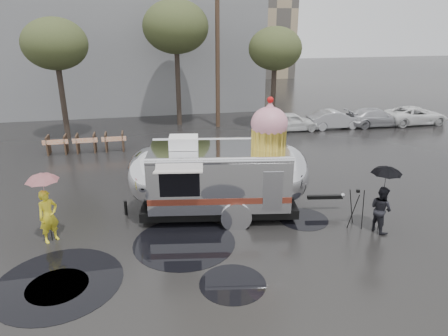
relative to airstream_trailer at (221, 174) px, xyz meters
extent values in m
plane|color=black|center=(-0.27, -1.32, -1.56)|extent=(120.00, 120.00, 0.00)
cylinder|color=black|center=(-5.24, -3.44, -1.56)|extent=(1.65, 1.65, 0.01)
cylinder|color=black|center=(1.75, 0.73, -1.56)|extent=(1.48, 1.48, 0.01)
cylinder|color=black|center=(-5.23, -3.29, -1.56)|extent=(3.49, 3.49, 0.01)
cylinder|color=black|center=(2.83, -1.10, -1.56)|extent=(1.78, 1.78, 0.01)
cylinder|color=black|center=(-1.60, -1.87, -1.56)|extent=(3.32, 3.32, 0.01)
cylinder|color=black|center=(-0.53, -4.29, -1.56)|extent=(1.85, 1.85, 0.01)
cube|color=slate|center=(-4.27, 22.68, 4.94)|extent=(22.00, 12.00, 13.00)
cylinder|color=#473323|center=(2.23, 12.68, 2.94)|extent=(0.28, 0.28, 9.00)
cylinder|color=#382D26|center=(-7.27, 11.68, 1.36)|extent=(0.32, 0.32, 5.85)
ellipsoid|color=#313B1C|center=(-7.27, 11.68, 3.96)|extent=(3.64, 3.64, 2.86)
cylinder|color=#382D26|center=(-0.27, 13.68, 1.81)|extent=(0.32, 0.32, 6.75)
ellipsoid|color=#313B1C|center=(-0.27, 13.68, 4.81)|extent=(4.20, 4.20, 3.30)
cylinder|color=#382D26|center=(5.73, 11.68, 1.14)|extent=(0.32, 0.32, 5.40)
ellipsoid|color=#313B1C|center=(5.73, 11.68, 3.54)|extent=(3.36, 3.36, 2.64)
cube|color=#473323|center=(-7.77, 8.68, -1.06)|extent=(0.08, 0.80, 1.00)
cube|color=#473323|center=(-6.87, 8.68, -1.06)|extent=(0.08, 0.80, 1.00)
cube|color=#E5590C|center=(-7.32, 8.30, -0.81)|extent=(1.30, 0.04, 0.25)
cube|color=#473323|center=(-6.27, 8.68, -1.06)|extent=(0.08, 0.80, 1.00)
cube|color=#473323|center=(-5.37, 8.68, -1.06)|extent=(0.08, 0.80, 1.00)
cube|color=#E5590C|center=(-5.82, 8.30, -0.81)|extent=(1.30, 0.04, 0.25)
cube|color=#473323|center=(-4.77, 8.68, -1.06)|extent=(0.08, 0.80, 1.00)
cube|color=#473323|center=(-3.87, 8.68, -1.06)|extent=(0.08, 0.80, 1.00)
cube|color=#E5590C|center=(-4.32, 8.30, -0.81)|extent=(1.30, 0.04, 0.25)
imported|color=silver|center=(6.73, 10.68, -0.86)|extent=(4.00, 1.80, 1.40)
imported|color=#B2B2B7|center=(9.73, 10.68, -0.86)|extent=(4.00, 1.80, 1.40)
imported|color=#B2B2B7|center=(12.73, 10.68, -0.84)|extent=(4.20, 1.80, 1.44)
imported|color=silver|center=(15.73, 10.68, -0.81)|extent=(4.40, 1.90, 1.50)
cube|color=silver|center=(-0.10, 0.02, 0.00)|extent=(5.22, 3.27, 2.00)
ellipsoid|color=silver|center=(2.32, -0.35, 0.00)|extent=(2.04, 2.78, 2.00)
ellipsoid|color=silver|center=(-2.52, 0.39, 0.00)|extent=(2.04, 2.78, 2.00)
cube|color=black|center=(-0.10, 0.02, -1.17)|extent=(5.83, 3.04, 0.33)
cylinder|color=black|center=(0.28, -1.19, -1.17)|extent=(0.81, 0.36, 0.78)
cylinder|color=black|center=(0.62, 1.07, -1.17)|extent=(0.81, 0.36, 0.78)
cylinder|color=silver|center=(0.25, -1.35, -1.12)|extent=(1.07, 0.27, 1.07)
cube|color=black|center=(3.86, -0.58, -1.00)|extent=(1.34, 0.33, 0.13)
sphere|color=silver|center=(4.52, -0.68, -0.95)|extent=(0.20, 0.20, 0.18)
cylinder|color=black|center=(-3.51, 0.54, -1.28)|extent=(0.13, 0.13, 0.56)
cube|color=#5C2217|center=(-0.29, -1.24, -0.50)|extent=(4.84, 0.77, 0.22)
cube|color=#5C2217|center=(0.09, 1.28, -0.50)|extent=(4.84, 0.77, 0.22)
cube|color=black|center=(-1.62, -1.05, 0.16)|extent=(1.32, 0.23, 0.89)
cube|color=#BDB5AE|center=(-1.66, -1.32, 0.72)|extent=(1.62, 0.78, 0.16)
cube|color=silver|center=(1.46, -1.52, -0.17)|extent=(0.66, 0.13, 1.45)
cube|color=white|center=(-1.31, 0.21, 1.22)|extent=(1.10, 0.87, 0.42)
cylinder|color=yellow|center=(1.66, -0.25, 1.33)|extent=(1.32, 1.32, 0.67)
ellipsoid|color=#D18F9C|center=(1.66, -0.25, 1.87)|extent=(1.47, 1.47, 1.16)
cone|color=#D18F9C|center=(1.66, -0.25, 2.44)|extent=(0.63, 0.63, 0.44)
sphere|color=red|center=(1.66, -0.25, 2.69)|extent=(0.25, 0.25, 0.22)
imported|color=yellow|center=(-5.84, -0.87, -0.67)|extent=(0.77, 0.74, 1.78)
imported|color=#D3848A|center=(-5.84, -0.87, 0.41)|extent=(1.24, 1.24, 0.84)
cylinder|color=black|center=(-5.84, -0.87, -0.74)|extent=(0.02, 0.02, 1.65)
imported|color=black|center=(5.03, -2.38, -0.75)|extent=(0.60, 0.86, 1.62)
imported|color=black|center=(5.03, -2.38, 0.40)|extent=(1.21, 1.21, 0.83)
cylinder|color=black|center=(5.03, -2.38, -0.74)|extent=(0.02, 0.02, 1.65)
cylinder|color=black|center=(4.57, -2.04, -0.89)|extent=(0.12, 0.30, 1.36)
cylinder|color=black|center=(4.30, -1.73, -0.89)|extent=(0.31, 0.08, 1.36)
cylinder|color=black|center=(4.16, -2.12, -0.89)|extent=(0.21, 0.25, 1.36)
cube|color=black|center=(4.35, -1.96, -0.20)|extent=(0.14, 0.13, 0.10)
camera|label=1|loc=(-2.57, -13.22, 5.27)|focal=32.00mm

